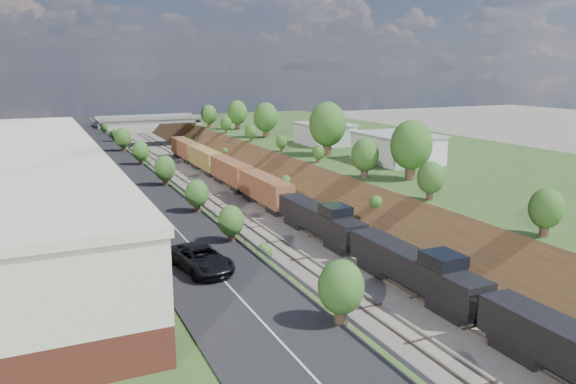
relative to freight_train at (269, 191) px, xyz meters
name	(u,v)px	position (x,y,z in m)	size (l,w,h in m)	color
platform_right	(414,165)	(30.40, 8.12, 0.12)	(44.00, 180.00, 5.00)	#2F5021
embankment_left	(158,205)	(-13.60, 8.12, -2.38)	(7.07, 180.00, 7.07)	brown
embankment_right	(299,191)	(8.40, 8.12, -2.38)	(7.07, 180.00, 7.07)	brown
rail_left_track	(215,199)	(-5.20, 8.12, -2.29)	(1.58, 180.00, 0.18)	gray
rail_right_track	(249,196)	(0.00, 8.12, -2.29)	(1.58, 180.00, 0.18)	gray
road	(123,172)	(-18.10, 8.12, 2.67)	(8.00, 180.00, 0.10)	black
guardrail	(153,167)	(-14.00, 7.92, 3.17)	(0.10, 171.00, 0.70)	#99999E
commercial_building	(16,186)	(-30.60, -13.88, 6.13)	(14.30, 62.30, 7.00)	brown
overpass	(149,126)	(-2.60, 70.12, 2.54)	(24.50, 8.30, 7.40)	gray
white_building_near	(397,149)	(20.90, 0.12, 4.62)	(9.00, 12.00, 4.00)	silver
white_building_far	(325,135)	(20.40, 22.12, 4.42)	(8.00, 10.00, 3.60)	silver
tree_right_large	(411,145)	(14.40, -11.88, 7.01)	(5.25, 5.25, 7.61)	#473323
tree_left_crest	(256,232)	(-14.40, -31.88, 4.66)	(2.45, 2.45, 3.55)	#473323
freight_train	(269,191)	(0.00, 0.00, 0.00)	(2.73, 110.85, 4.55)	black
suv	(201,258)	(-18.90, -32.76, 3.58)	(2.86, 6.21, 1.73)	black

